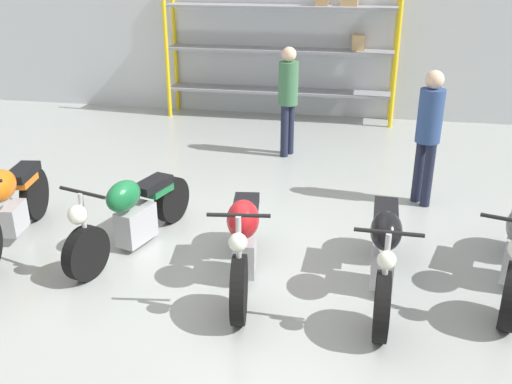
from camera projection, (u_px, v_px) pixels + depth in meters
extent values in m
plane|color=#9EA3A0|center=(249.00, 265.00, 6.26)|extent=(30.00, 30.00, 0.00)
cube|color=silver|center=(311.00, 26.00, 11.30)|extent=(30.00, 0.08, 3.60)
cylinder|color=yellow|center=(166.00, 50.00, 11.37)|extent=(0.08, 0.08, 2.70)
cylinder|color=yellow|center=(396.00, 57.00, 10.62)|extent=(0.08, 0.08, 2.70)
cylinder|color=yellow|center=(175.00, 46.00, 11.87)|extent=(0.08, 0.08, 2.70)
cylinder|color=yellow|center=(395.00, 52.00, 11.12)|extent=(0.08, 0.08, 2.70)
cube|color=gray|center=(279.00, 91.00, 11.55)|extent=(4.49, 0.55, 0.05)
cube|color=gray|center=(279.00, 50.00, 11.24)|extent=(4.49, 0.55, 0.05)
cube|color=gray|center=(280.00, 7.00, 10.92)|extent=(4.49, 0.55, 0.05)
cube|color=tan|center=(358.00, 42.00, 11.03)|extent=(0.25, 0.30, 0.29)
cube|color=tan|center=(349.00, 1.00, 10.73)|extent=(0.33, 0.24, 0.17)
cylinder|color=black|center=(35.00, 194.00, 7.23)|extent=(0.20, 0.67, 0.66)
cube|color=#ADADB2|center=(14.00, 218.00, 6.66)|extent=(0.25, 0.42, 0.33)
ellipsoid|color=orange|center=(0.00, 186.00, 6.32)|extent=(0.37, 0.55, 0.35)
cube|color=black|center=(22.00, 172.00, 6.86)|extent=(0.33, 0.61, 0.10)
cube|color=orange|center=(23.00, 179.00, 6.90)|extent=(0.27, 0.43, 0.12)
cylinder|color=black|center=(86.00, 253.00, 5.89)|extent=(0.29, 0.60, 0.58)
cylinder|color=black|center=(172.00, 200.00, 7.16)|extent=(0.29, 0.60, 0.58)
cube|color=#ADADB2|center=(136.00, 224.00, 6.58)|extent=(0.37, 0.54, 0.41)
ellipsoid|color=#196B38|center=(124.00, 196.00, 6.28)|extent=(0.41, 0.54, 0.34)
cube|color=black|center=(152.00, 184.00, 6.73)|extent=(0.38, 0.57, 0.10)
cube|color=#196B38|center=(158.00, 188.00, 6.84)|extent=(0.30, 0.41, 0.12)
cylinder|color=#ADADB2|center=(84.00, 224.00, 5.78)|extent=(0.06, 0.06, 0.66)
sphere|color=silver|center=(78.00, 215.00, 5.67)|extent=(0.20, 0.20, 0.20)
cylinder|color=black|center=(82.00, 193.00, 5.68)|extent=(0.56, 0.20, 0.04)
cylinder|color=black|center=(239.00, 290.00, 5.20)|extent=(0.21, 0.66, 0.65)
cylinder|color=black|center=(248.00, 223.00, 6.46)|extent=(0.21, 0.66, 0.65)
cube|color=#ADADB2|center=(245.00, 253.00, 5.89)|extent=(0.28, 0.48, 0.38)
ellipsoid|color=#B2191E|center=(243.00, 219.00, 5.55)|extent=(0.38, 0.49, 0.38)
cube|color=black|center=(246.00, 205.00, 6.00)|extent=(0.32, 0.48, 0.10)
cube|color=#B2191E|center=(247.00, 209.00, 6.13)|extent=(0.27, 0.34, 0.12)
cylinder|color=#ADADB2|center=(239.00, 254.00, 5.08)|extent=(0.06, 0.06, 0.73)
sphere|color=silver|center=(238.00, 242.00, 4.95)|extent=(0.17, 0.17, 0.17)
cylinder|color=black|center=(239.00, 215.00, 4.96)|extent=(0.56, 0.11, 0.04)
cylinder|color=black|center=(382.00, 306.00, 4.97)|extent=(0.14, 0.64, 0.63)
cylinder|color=black|center=(383.00, 229.00, 6.34)|extent=(0.14, 0.64, 0.63)
cube|color=#ADADB2|center=(382.00, 264.00, 5.71)|extent=(0.23, 0.46, 0.38)
ellipsoid|color=black|center=(386.00, 231.00, 5.38)|extent=(0.31, 0.51, 0.35)
cube|color=black|center=(386.00, 212.00, 5.90)|extent=(0.26, 0.57, 0.10)
cube|color=black|center=(385.00, 217.00, 5.99)|extent=(0.22, 0.40, 0.12)
cylinder|color=#ADADB2|center=(385.00, 271.00, 4.85)|extent=(0.05, 0.05, 0.70)
sphere|color=silver|center=(387.00, 260.00, 4.73)|extent=(0.16, 0.16, 0.16)
cylinder|color=black|center=(389.00, 232.00, 4.74)|extent=(0.58, 0.05, 0.04)
cylinder|color=black|center=(511.00, 296.00, 5.11)|extent=(0.31, 0.65, 0.63)
cylinder|color=#1E2338|center=(290.00, 129.00, 9.53)|extent=(0.13, 0.13, 0.87)
cylinder|color=#1E2338|center=(284.00, 131.00, 9.39)|extent=(0.13, 0.13, 0.87)
cylinder|color=#3F724C|center=(288.00, 83.00, 9.15)|extent=(0.42, 0.42, 0.69)
sphere|color=beige|center=(289.00, 54.00, 8.97)|extent=(0.24, 0.24, 0.24)
cylinder|color=#1E2338|center=(418.00, 171.00, 7.68)|extent=(0.13, 0.13, 0.88)
cylinder|color=#1E2338|center=(428.00, 175.00, 7.54)|extent=(0.13, 0.13, 0.88)
cylinder|color=navy|center=(430.00, 116.00, 7.30)|extent=(0.45, 0.45, 0.70)
sphere|color=beige|center=(435.00, 80.00, 7.12)|extent=(0.24, 0.24, 0.24)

